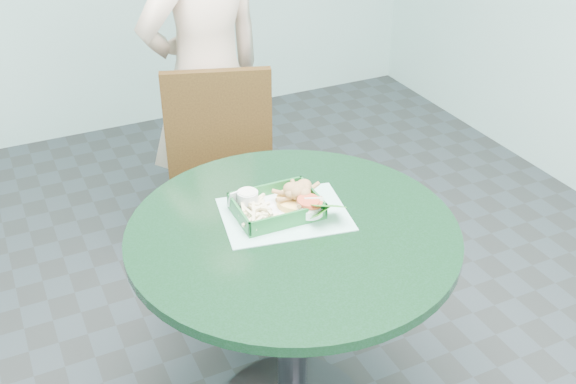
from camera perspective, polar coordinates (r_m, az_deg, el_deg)
name	(u,v)px	position (r m, az deg, el deg)	size (l,w,h in m)	color
cafe_table	(293,280)	(2.03, 0.39, -7.48)	(0.95, 0.95, 0.75)	#36353A
dining_chair	(230,175)	(2.66, -4.93, 1.47)	(0.42, 0.42, 0.93)	brown
diner_person	(206,61)	(2.76, -6.97, 10.95)	(0.66, 0.43, 1.80)	#D4B096
placemat	(285,220)	(1.98, -0.30, -2.37)	(0.36, 0.27, 0.00)	#9CD4C5
food_basket	(277,215)	(1.98, -0.96, -1.93)	(0.24, 0.18, 0.05)	#1A642B
crab_sandwich	(298,199)	(1.98, 0.85, -0.60)	(0.13, 0.13, 0.08)	#F0B95B
fries_pile	(256,215)	(1.94, -2.75, -1.97)	(0.10, 0.11, 0.04)	#FCE7AD
sauce_ramekin	(248,202)	(1.97, -3.44, -0.87)	(0.06, 0.06, 0.04)	silver
garnish_cup	(314,212)	(1.94, 2.19, -1.72)	(0.12, 0.11, 0.05)	white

